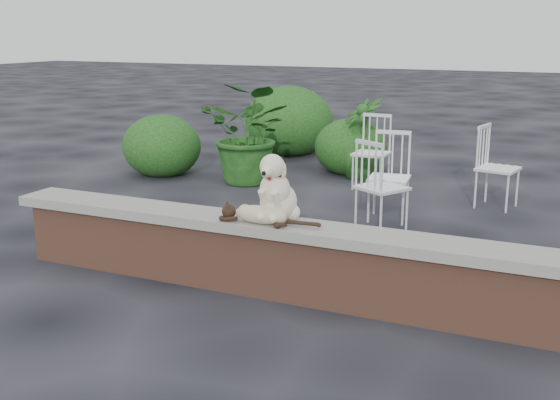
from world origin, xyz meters
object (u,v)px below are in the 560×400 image
at_px(chair_c, 382,186).
at_px(potted_plant_a, 250,133).
at_px(chair_e, 498,167).
at_px(dog, 279,186).
at_px(cat, 261,213).
at_px(chair_a, 389,177).
at_px(chair_b, 371,152).
at_px(potted_plant_b, 363,138).

distance_m(chair_c, potted_plant_a, 2.64).
xyz_separation_m(chair_e, chair_c, (-0.94, -1.47, 0.00)).
xyz_separation_m(dog, cat, (-0.08, -0.15, -0.19)).
bearing_deg(dog, chair_a, 84.86).
xyz_separation_m(chair_e, chair_b, (-1.60, 0.34, 0.00)).
bearing_deg(chair_a, potted_plant_a, 148.46).
xyz_separation_m(chair_a, chair_c, (0.05, -0.45, 0.00)).
height_order(dog, chair_c, dog).
distance_m(chair_b, chair_c, 1.92).
bearing_deg(potted_plant_a, chair_e, 0.63).
bearing_deg(potted_plant_b, potted_plant_a, -144.23).
xyz_separation_m(cat, potted_plant_a, (-1.86, 3.50, 0.01)).
distance_m(chair_c, potted_plant_b, 2.52).
bearing_deg(potted_plant_b, dog, -80.85).
distance_m(dog, chair_b, 3.76).
xyz_separation_m(cat, chair_e, (1.28, 3.53, -0.19)).
bearing_deg(chair_a, chair_c, -90.30).
xyz_separation_m(chair_b, potted_plant_a, (-1.54, -0.37, 0.20)).
height_order(cat, chair_c, chair_c).
height_order(chair_a, chair_b, same).
distance_m(chair_e, potted_plant_a, 3.15).
relative_size(chair_b, potted_plant_a, 0.70).
relative_size(dog, potted_plant_a, 0.40).
height_order(cat, potted_plant_b, potted_plant_b).
bearing_deg(potted_plant_b, chair_a, -64.55).
bearing_deg(chair_b, chair_a, -64.11).
bearing_deg(cat, chair_c, 80.50).
xyz_separation_m(chair_c, potted_plant_a, (-2.20, 1.43, 0.20)).
xyz_separation_m(chair_c, potted_plant_b, (-0.95, 2.34, 0.08)).
relative_size(dog, chair_c, 0.57).
height_order(chair_e, potted_plant_b, potted_plant_b).
height_order(chair_a, potted_plant_a, potted_plant_a).
distance_m(dog, chair_a, 2.40).
bearing_deg(chair_b, potted_plant_a, -164.75).
height_order(cat, potted_plant_a, potted_plant_a).
distance_m(cat, chair_a, 2.54).
bearing_deg(potted_plant_a, chair_a, -24.57).
distance_m(cat, potted_plant_a, 3.96).
bearing_deg(cat, potted_plant_a, 118.03).
height_order(cat, chair_b, chair_b).
bearing_deg(chair_e, dog, 171.58).
bearing_deg(chair_c, chair_b, -40.40).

